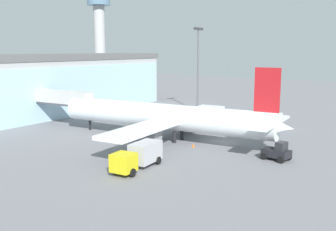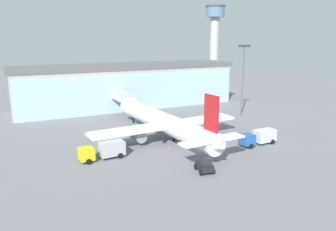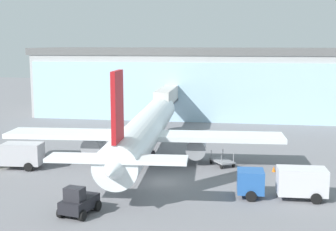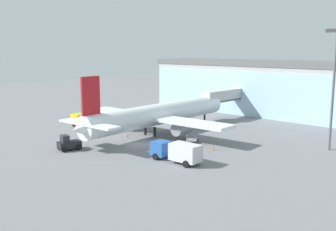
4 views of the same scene
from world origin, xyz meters
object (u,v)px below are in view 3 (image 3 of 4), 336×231
Objects in this scene: airplane at (145,131)px; safety_cone_nose at (118,171)px; pushback_tug at (79,202)px; jet_bridge at (168,96)px; catering_truck at (10,154)px; fuel_truck at (285,182)px; baggage_cart at (222,161)px; safety_cone_wingtip at (274,169)px.

airplane is 67.48× the size of safety_cone_nose.
airplane reaches higher than pushback_tug.
catering_truck is at bearing 154.04° from jet_bridge.
fuel_truck is 11.40m from baggage_cart.
pushback_tug is at bearing -134.35° from safety_cone_wingtip.
safety_cone_wingtip is (14.82, 15.16, -0.70)m from pushback_tug.
baggage_cart is 19.07m from pushback_tug.
pushback_tug reaches higher than safety_cone_wingtip.
safety_cone_nose is (11.58, 0.16, -1.19)m from catering_truck.
jet_bridge is 1.93× the size of catering_truck.
safety_cone_nose and safety_cone_wingtip have the same top height.
baggage_cart reaches higher than safety_cone_nose.
pushback_tug is (-15.49, -6.90, -0.49)m from fuel_truck.
catering_truck is 27.92m from fuel_truck.
pushback_tug is at bearing -87.46° from safety_cone_nose.
fuel_truck is (14.56, -10.10, -1.90)m from airplane.
catering_truck is 27.21m from safety_cone_wingtip.
jet_bridge is at bearing 90.68° from safety_cone_nose.
safety_cone_wingtip is (26.91, 3.89, -1.19)m from catering_truck.
pushback_tug is (-9.48, -16.54, 0.47)m from baggage_cart.
jet_bridge reaches higher than pushback_tug.
catering_truck is at bearing 56.55° from pushback_tug.
airplane is 14.36m from catering_truck.
catering_truck is 13.63× the size of safety_cone_nose.
baggage_cart is (-6.01, 9.64, -0.97)m from fuel_truck.
airplane reaches higher than safety_cone_nose.
pushback_tug is at bearing 130.79° from catering_truck.
catering_truck is 2.33× the size of baggage_cart.
airplane reaches higher than baggage_cart.
catering_truck is at bearing -13.61° from fuel_truck.
safety_cone_nose is at bearing 12.07° from pushback_tug.
fuel_truck is at bearing 164.77° from catering_truck.
safety_cone_wingtip is at bearing 13.71° from safety_cone_nose.
baggage_cart is 5.85× the size of safety_cone_wingtip.
jet_bridge is at bearing 170.90° from baggage_cart.
catering_truck reaches higher than pushback_tug.
catering_truck is at bearing -179.22° from safety_cone_nose.
airplane reaches higher than fuel_truck.
jet_bridge is 0.39× the size of airplane.
safety_cone_wingtip is (13.88, -1.85, -3.09)m from airplane.
safety_cone_nose is at bearing 159.74° from airplane.
jet_bridge is 29.76m from catering_truck.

